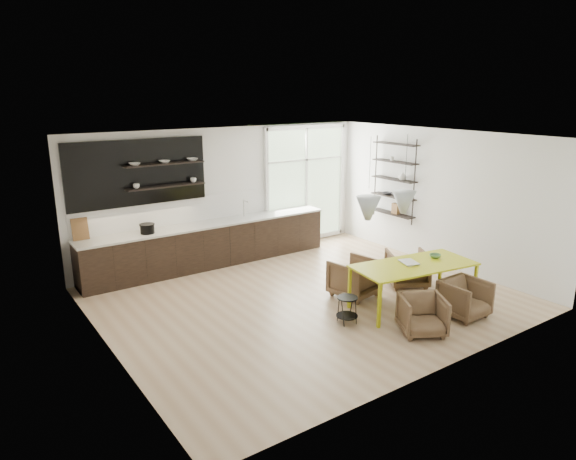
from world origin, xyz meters
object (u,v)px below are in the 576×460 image
Objects in this scene: dining_table at (414,267)px; armchair_back_left at (354,278)px; armchair_front_left at (422,315)px; armchair_back_right at (407,268)px; armchair_front_right at (465,299)px; wire_stool at (347,306)px.

dining_table is 2.93× the size of armchair_back_left.
armchair_front_left is (-0.66, -0.79, -0.42)m from dining_table.
armchair_back_right is 1.56m from armchair_front_right.
dining_table is 0.96m from armchair_front_right.
armchair_front_left is (-0.15, -1.74, -0.04)m from armchair_back_left.
wire_stool is at bearing 32.21° from armchair_back_left.
armchair_back_right reaches higher than armchair_front_right.
armchair_back_right reaches higher than armchair_front_left.
armchair_front_right is (0.91, -1.72, -0.03)m from armchair_back_left.
armchair_back_left is 1.71× the size of wire_stool.
wire_stool is at bearing 46.78° from armchair_back_right.
armchair_back_right is at bearing 16.52° from wire_stool.
armchair_back_left is 1.10× the size of armchair_front_right.
dining_table is 1.44m from wire_stool.
dining_table is 3.01× the size of armchair_back_right.
armchair_back_left reaches higher than armchair_back_right.
wire_stool is (-1.37, 0.15, -0.44)m from dining_table.
dining_table is at bearing -6.10° from wire_stool.
armchair_back_left reaches higher than armchair_front_right.
armchair_front_right is at bearing 109.53° from armchair_back_right.
dining_table reaches higher than armchair_front_right.
wire_stool is at bearing 151.97° from armchair_front_right.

